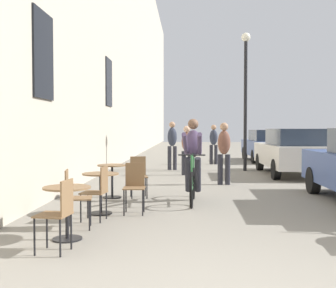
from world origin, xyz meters
TOP-DOWN VIEW (x-y plane):
  - building_facade_left at (-3.45, 14.00)m, footprint 0.54×68.00m
  - cafe_table_near at (-2.01, 2.12)m, footprint 0.64×0.64m
  - cafe_chair_near_toward_street at (-1.93, 1.52)m, footprint 0.42×0.42m
  - cafe_chair_near_toward_wall at (-2.08, 2.73)m, footprint 0.44×0.44m
  - cafe_table_mid at (-1.90, 3.84)m, footprint 0.64×0.64m
  - cafe_chair_mid_toward_street at (-1.83, 3.28)m, footprint 0.42×0.42m
  - cafe_chair_mid_toward_wall at (-1.31, 3.92)m, footprint 0.39×0.39m
  - cafe_table_far at (-2.01, 5.56)m, footprint 0.64×0.64m
  - cafe_chair_far_toward_street at (-1.44, 5.64)m, footprint 0.45×0.45m
  - cyclist_on_bicycle at (-0.26, 5.14)m, footprint 0.52×1.76m
  - pedestrian_near at (0.62, 7.79)m, footprint 0.35×0.25m
  - pedestrian_mid at (-0.38, 10.07)m, footprint 0.36×0.26m
  - pedestrian_far at (-0.91, 11.75)m, footprint 0.37×0.28m
  - pedestrian_furthest at (0.76, 14.28)m, footprint 0.35×0.26m
  - street_lamp at (1.71, 11.54)m, footprint 0.32×0.32m
  - parked_car_second at (3.05, 10.23)m, footprint 1.80×4.23m
  - parked_car_third at (3.30, 15.96)m, footprint 1.76×4.10m

SIDE VIEW (x-z plane):
  - cafe_chair_near_toward_street at x=-1.93m, z-range 0.07..0.96m
  - cafe_chair_near_toward_wall at x=-2.08m, z-range 0.07..0.96m
  - cafe_chair_mid_toward_street at x=-1.83m, z-range 0.07..0.96m
  - cafe_chair_mid_toward_wall at x=-1.31m, z-range 0.07..0.96m
  - cafe_chair_far_toward_street at x=-1.44m, z-range 0.07..0.96m
  - cafe_table_near at x=-2.01m, z-range 0.16..0.88m
  - cafe_table_mid at x=-1.90m, z-range 0.16..0.88m
  - cafe_table_far at x=-2.01m, z-range 0.16..0.88m
  - parked_car_third at x=3.30m, z-range 0.03..1.48m
  - parked_car_second at x=3.05m, z-range 0.03..1.53m
  - cyclist_on_bicycle at x=-0.26m, z-range -0.06..1.68m
  - pedestrian_mid at x=-0.38m, z-range 0.10..1.70m
  - pedestrian_near at x=0.62m, z-range 0.11..1.77m
  - pedestrian_furthest at x=0.76m, z-range 0.11..1.78m
  - pedestrian_far at x=-0.91m, z-range 0.11..1.87m
  - street_lamp at x=1.71m, z-range 0.66..5.56m
  - building_facade_left at x=-3.45m, z-range 0.00..13.09m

